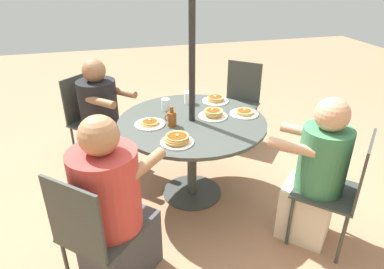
% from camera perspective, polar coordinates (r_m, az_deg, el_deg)
% --- Properties ---
extents(ground_plane, '(12.00, 12.00, 0.00)m').
position_cam_1_polar(ground_plane, '(3.17, 0.00, -9.65)').
color(ground_plane, '#9E7051').
extents(patio_table, '(1.22, 1.22, 0.73)m').
position_cam_1_polar(patio_table, '(2.85, 0.00, 0.43)').
color(patio_table, '#383D38').
rests_on(patio_table, ground).
extents(umbrella_pole, '(0.05, 0.05, 2.36)m').
position_cam_1_polar(umbrella_pole, '(2.65, 0.00, 11.38)').
color(umbrella_pole, black).
rests_on(umbrella_pole, ground).
extents(patio_chair_north, '(0.59, 0.59, 0.90)m').
position_cam_1_polar(patio_chair_north, '(3.59, -16.76, 3.17)').
color(patio_chair_north, '#333833').
rests_on(patio_chair_north, ground).
extents(diner_north, '(0.59, 0.59, 1.10)m').
position_cam_1_polar(diner_north, '(3.48, -14.70, 2.36)').
color(diner_north, slate).
rests_on(diner_north, ground).
extents(patio_chair_east, '(0.59, 0.59, 0.90)m').
position_cam_1_polar(patio_chair_east, '(2.11, -16.21, -15.14)').
color(patio_chair_east, '#333833').
rests_on(patio_chair_east, ground).
extents(diner_east, '(0.62, 0.63, 1.17)m').
position_cam_1_polar(diner_east, '(2.20, -13.10, -12.35)').
color(diner_east, '#3D3D42').
rests_on(diner_east, ground).
extents(patio_chair_south, '(0.59, 0.59, 0.90)m').
position_cam_1_polar(patio_chair_south, '(2.58, 23.60, -7.89)').
color(patio_chair_south, '#333833').
rests_on(patio_chair_south, ground).
extents(diner_south, '(0.57, 0.57, 1.13)m').
position_cam_1_polar(diner_south, '(2.59, 19.90, -6.80)').
color(diner_south, beige).
rests_on(diner_south, ground).
extents(patio_chair_west, '(0.59, 0.59, 0.90)m').
position_cam_1_polar(patio_chair_west, '(3.91, 7.95, 6.02)').
color(patio_chair_west, '#333833').
rests_on(patio_chair_west, ground).
extents(pancake_plate_a, '(0.24, 0.24, 0.04)m').
position_cam_1_polar(pancake_plate_a, '(2.74, -7.04, 1.89)').
color(pancake_plate_a, silver).
rests_on(pancake_plate_a, patio_table).
extents(pancake_plate_b, '(0.24, 0.24, 0.05)m').
position_cam_1_polar(pancake_plate_b, '(2.93, 8.74, 3.57)').
color(pancake_plate_b, silver).
rests_on(pancake_plate_b, patio_table).
extents(pancake_plate_c, '(0.24, 0.24, 0.07)m').
position_cam_1_polar(pancake_plate_c, '(2.44, -2.51, -0.85)').
color(pancake_plate_c, silver).
rests_on(pancake_plate_c, patio_table).
extents(pancake_plate_d, '(0.24, 0.24, 0.07)m').
position_cam_1_polar(pancake_plate_d, '(2.86, 3.57, 3.44)').
color(pancake_plate_d, silver).
rests_on(pancake_plate_d, patio_table).
extents(pancake_plate_e, '(0.24, 0.24, 0.06)m').
position_cam_1_polar(pancake_plate_e, '(3.18, 3.95, 5.84)').
color(pancake_plate_e, silver).
rests_on(pancake_plate_e, patio_table).
extents(syrup_bottle, '(0.10, 0.07, 0.16)m').
position_cam_1_polar(syrup_bottle, '(2.68, -3.41, 2.69)').
color(syrup_bottle, brown).
rests_on(syrup_bottle, patio_table).
extents(coffee_cup, '(0.09, 0.09, 0.11)m').
position_cam_1_polar(coffee_cup, '(3.13, -0.54, 6.17)').
color(coffee_cup, white).
rests_on(coffee_cup, patio_table).
extents(drinking_glass_a, '(0.07, 0.07, 0.10)m').
position_cam_1_polar(drinking_glass_a, '(2.99, -4.42, 5.00)').
color(drinking_glass_a, silver).
rests_on(drinking_glass_a, patio_table).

